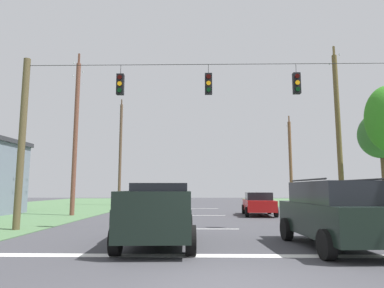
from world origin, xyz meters
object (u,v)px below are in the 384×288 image
object	(u,v)px
overhead_signal_span	(207,132)
distant_car_oncoming	(259,203)
suv_black	(335,212)
utility_pole_mid_left	(76,133)
tree_roadside_right	(381,136)
utility_pole_far_right	(290,161)
distant_car_crossing_white	(311,201)
pickup_truck	(159,213)
utility_pole_mid_right	(338,131)
utility_pole_far_left	(120,151)

from	to	relation	value
overhead_signal_span	distant_car_oncoming	world-z (taller)	overhead_signal_span
suv_black	utility_pole_mid_left	size ratio (longest dim) A/B	0.44
tree_roadside_right	utility_pole_far_right	bearing A→B (deg)	108.02
suv_black	distant_car_crossing_white	size ratio (longest dim) A/B	1.13
overhead_signal_span	utility_pole_mid_left	xyz separation A→B (m)	(-8.73, 7.81, 1.29)
overhead_signal_span	distant_car_oncoming	size ratio (longest dim) A/B	3.79
suv_black	utility_pole_mid_left	world-z (taller)	utility_pole_mid_left
suv_black	distant_car_oncoming	world-z (taller)	suv_black
suv_black	utility_pole_mid_left	xyz separation A→B (m)	(-12.44, 12.03, 4.45)
pickup_truck	tree_roadside_right	distance (m)	20.91
utility_pole_mid_right	pickup_truck	bearing A→B (deg)	-133.55
utility_pole_mid_right	tree_roadside_right	bearing A→B (deg)	31.77
distant_car_crossing_white	tree_roadside_right	world-z (taller)	tree_roadside_right
utility_pole_far_left	distant_car_oncoming	bearing A→B (deg)	-46.74
utility_pole_mid_left	pickup_truck	bearing A→B (deg)	-57.97
overhead_signal_span	utility_pole_far_left	world-z (taller)	utility_pole_far_left
pickup_truck	tree_roadside_right	size ratio (longest dim) A/B	0.73
utility_pole_mid_right	utility_pole_mid_left	bearing A→B (deg)	179.94
distant_car_crossing_white	utility_pole_mid_left	distance (m)	18.42
utility_pole_mid_right	utility_pole_far_left	world-z (taller)	utility_pole_far_left
distant_car_crossing_white	utility_pole_far_left	bearing A→B (deg)	152.17
utility_pole_far_left	pickup_truck	bearing A→B (deg)	-73.99
pickup_truck	distant_car_crossing_white	distance (m)	18.83
pickup_truck	utility_pole_mid_left	distance (m)	14.03
pickup_truck	tree_roadside_right	bearing A→B (deg)	42.89
suv_black	utility_pole_mid_right	distance (m)	13.88
distant_car_oncoming	utility_pole_far_left	xyz separation A→B (m)	(-12.49, 13.27, 4.98)
distant_car_oncoming	distant_car_crossing_white	bearing A→B (deg)	40.41
overhead_signal_span	tree_roadside_right	xyz separation A→B (m)	(13.24, 10.42, 1.47)
pickup_truck	suv_black	distance (m)	5.45
suv_black	pickup_truck	bearing A→B (deg)	171.76
pickup_truck	tree_roadside_right	world-z (taller)	tree_roadside_right
distant_car_oncoming	utility_pole_far_left	distance (m)	18.89
distant_car_crossing_white	distant_car_oncoming	distance (m)	6.36
utility_pole_mid_left	distant_car_crossing_white	bearing A→B (deg)	14.99
utility_pole_far_right	tree_roadside_right	bearing A→B (deg)	-71.98
utility_pole_far_right	distant_car_crossing_white	bearing A→B (deg)	-96.54
overhead_signal_span	utility_pole_mid_left	distance (m)	11.79
suv_black	utility_pole_mid_left	distance (m)	17.87
utility_pole_mid_right	utility_pole_mid_left	world-z (taller)	utility_pole_mid_right
overhead_signal_span	distant_car_oncoming	xyz separation A→B (m)	(3.63, 8.30, -3.43)
tree_roadside_right	pickup_truck	bearing A→B (deg)	-137.11
utility_pole_mid_right	utility_pole_far_left	size ratio (longest dim) A/B	1.00
utility_pole_far_right	distant_car_oncoming	bearing A→B (deg)	-113.68
distant_car_oncoming	tree_roadside_right	world-z (taller)	tree_roadside_right
distant_car_crossing_white	distant_car_oncoming	xyz separation A→B (m)	(-4.84, -4.12, 0.00)
tree_roadside_right	overhead_signal_span	bearing A→B (deg)	-141.78
utility_pole_mid_right	utility_pole_mid_left	distance (m)	17.72
pickup_truck	distant_car_oncoming	size ratio (longest dim) A/B	1.25
distant_car_crossing_white	utility_pole_mid_right	world-z (taller)	utility_pole_mid_right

